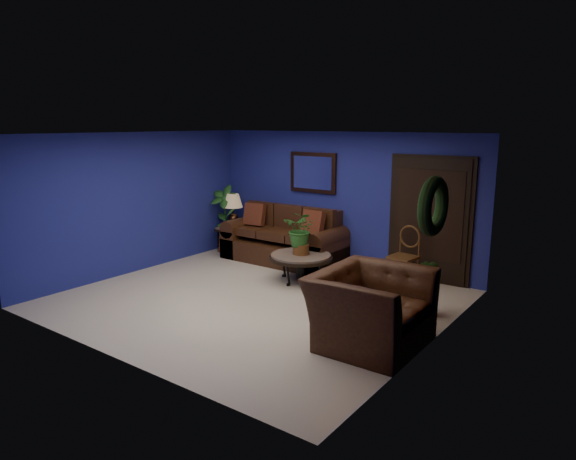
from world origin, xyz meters
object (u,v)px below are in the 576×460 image
Objects in this scene: coffee_table at (301,257)px; sofa at (286,243)px; side_chair at (406,251)px; end_table at (234,232)px; table_lamp at (233,206)px; armchair at (371,308)px.

sofa is at bearing 137.38° from coffee_table.
sofa is at bearing -171.61° from side_chair.
side_chair reaches higher than coffee_table.
end_table is 0.59× the size of side_chair.
table_lamp is (-2.30, 0.85, 0.55)m from coffee_table.
end_table is at bearing -171.25° from side_chair.
side_chair is at bearing 31.62° from coffee_table.
side_chair is (1.50, 0.92, 0.15)m from coffee_table.
armchair is (4.45, -2.45, 0.05)m from end_table.
coffee_table is at bearing -20.25° from end_table.
side_chair is (2.46, 0.03, 0.20)m from sofa.
coffee_table is 2.52m from table_lamp.
end_table is (-1.34, -0.04, 0.05)m from sofa.
end_table is 0.87× the size of table_lamp.
table_lamp is at bearing 116.57° from end_table.
table_lamp is 3.82m from side_chair.
table_lamp reaches higher than side_chair.
armchair is at bearing -38.69° from sofa.
table_lamp reaches higher than sofa.
table_lamp reaches higher than coffee_table.
sofa is at bearing 1.74° from end_table.
coffee_table is at bearing -140.71° from side_chair.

